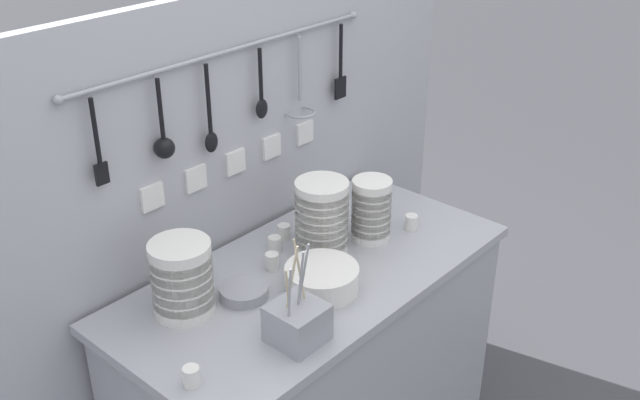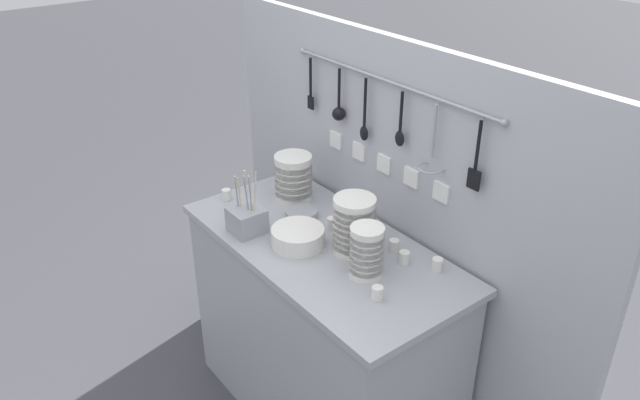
{
  "view_description": "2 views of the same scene",
  "coord_description": "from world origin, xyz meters",
  "views": [
    {
      "loc": [
        -1.32,
        -1.21,
        2.05
      ],
      "look_at": [
        0.0,
        -0.03,
        1.12
      ],
      "focal_mm": 42.0,
      "sensor_mm": 36.0,
      "label": 1
    },
    {
      "loc": [
        1.6,
        -1.24,
        2.17
      ],
      "look_at": [
        -0.07,
        0.04,
        1.03
      ],
      "focal_mm": 35.0,
      "sensor_mm": 36.0,
      "label": 2
    }
  ],
  "objects": [
    {
      "name": "counter",
      "position": [
        0.0,
        0.0,
        0.44
      ],
      "size": [
        1.2,
        0.58,
        0.88
      ],
      "color": "#9EA0A8",
      "rests_on": "ground"
    },
    {
      "name": "back_wall",
      "position": [
        -0.0,
        0.33,
        0.82
      ],
      "size": [
        2.0,
        0.11,
        1.63
      ],
      "color": "#A8AAB2",
      "rests_on": "ground"
    },
    {
      "name": "bowl_stack_tall_left",
      "position": [
        -0.36,
        0.12,
        0.99
      ],
      "size": [
        0.16,
        0.16,
        0.2
      ],
      "color": "silver",
      "rests_on": "counter"
    },
    {
      "name": "bowl_stack_back_corner",
      "position": [
        0.11,
        0.06,
        0.99
      ],
      "size": [
        0.16,
        0.16,
        0.22
      ],
      "color": "silver",
      "rests_on": "counter"
    },
    {
      "name": "bowl_stack_short_front",
      "position": [
        0.26,
        -0.01,
        0.98
      ],
      "size": [
        0.12,
        0.12,
        0.2
      ],
      "color": "silver",
      "rests_on": "counter"
    },
    {
      "name": "plate_stack",
      "position": [
        -0.05,
        -0.08,
        0.92
      ],
      "size": [
        0.2,
        0.2,
        0.07
      ],
      "color": "silver",
      "rests_on": "counter"
    },
    {
      "name": "steel_mixing_bowl",
      "position": [
        -0.21,
        0.05,
        0.9
      ],
      "size": [
        0.13,
        0.13,
        0.03
      ],
      "color": "#93969E",
      "rests_on": "counter"
    },
    {
      "name": "cutlery_caddy",
      "position": [
        -0.25,
        -0.18,
        0.94
      ],
      "size": [
        0.13,
        0.13,
        0.27
      ],
      "color": "#93969E",
      "rests_on": "counter"
    },
    {
      "name": "cup_back_left",
      "position": [
        0.29,
        0.15,
        0.91
      ],
      "size": [
        0.04,
        0.04,
        0.05
      ],
      "color": "silver",
      "rests_on": "counter"
    },
    {
      "name": "cup_back_right",
      "position": [
        0.38,
        -0.07,
        0.91
      ],
      "size": [
        0.04,
        0.04,
        0.05
      ],
      "color": "silver",
      "rests_on": "counter"
    },
    {
      "name": "cup_front_right",
      "position": [
        0.21,
        0.18,
        0.91
      ],
      "size": [
        0.04,
        0.04,
        0.05
      ],
      "color": "silver",
      "rests_on": "counter"
    },
    {
      "name": "cup_front_left",
      "position": [
        0.08,
        0.18,
        0.91
      ],
      "size": [
        0.04,
        0.04,
        0.05
      ],
      "color": "silver",
      "rests_on": "counter"
    },
    {
      "name": "cup_mid_row",
      "position": [
        0.39,
        0.21,
        0.91
      ],
      "size": [
        0.04,
        0.04,
        0.05
      ],
      "color": "silver",
      "rests_on": "counter"
    },
    {
      "name": "cup_beside_plates",
      "position": [
        0.01,
        0.16,
        0.91
      ],
      "size": [
        0.04,
        0.04,
        0.05
      ],
      "color": "silver",
      "rests_on": "counter"
    },
    {
      "name": "cup_edge_far",
      "position": [
        -0.53,
        -0.11,
        0.91
      ],
      "size": [
        0.04,
        0.04,
        0.05
      ],
      "color": "silver",
      "rests_on": "counter"
    },
    {
      "name": "cup_by_caddy",
      "position": [
        -0.07,
        0.1,
        0.91
      ],
      "size": [
        0.04,
        0.04,
        0.05
      ],
      "color": "silver",
      "rests_on": "counter"
    }
  ]
}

